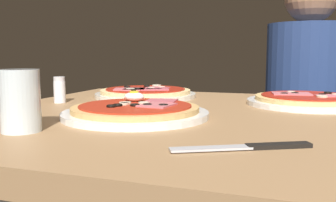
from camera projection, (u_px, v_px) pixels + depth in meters
dining_table at (211, 172)px, 0.82m from camera, size 1.01×0.88×0.74m
pizza_foreground at (136, 111)px, 0.77m from camera, size 0.29×0.29×0.05m
pizza_across_left at (145, 93)px, 1.11m from camera, size 0.29×0.29×0.03m
pizza_across_right at (307, 100)px, 0.94m from camera, size 0.29×0.29×0.03m
water_glass_far at (20, 105)px, 0.62m from camera, size 0.06×0.06×0.10m
knife at (252, 147)px, 0.52m from camera, size 0.18×0.11×0.01m
salt_shaker at (60, 90)px, 0.98m from camera, size 0.03×0.03×0.07m
diner_person at (305, 131)px, 1.53m from camera, size 0.32×0.32×1.18m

